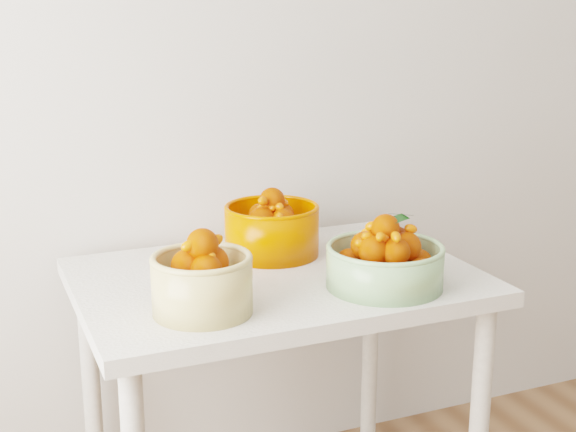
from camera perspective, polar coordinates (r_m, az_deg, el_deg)
name	(u,v)px	position (r m, az deg, el deg)	size (l,w,h in m)	color
table	(276,309)	(2.08, -0.82, -6.63)	(1.00, 0.70, 0.75)	silver
bowl_cream	(202,281)	(1.78, -6.11, -4.65)	(0.28, 0.28, 0.19)	tan
bowl_green	(385,262)	(1.95, 6.93, -3.25)	(0.32, 0.32, 0.18)	#8BB77E
bowl_orange	(272,229)	(2.18, -1.17, -0.91)	(0.27, 0.27, 0.19)	#EA4B00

